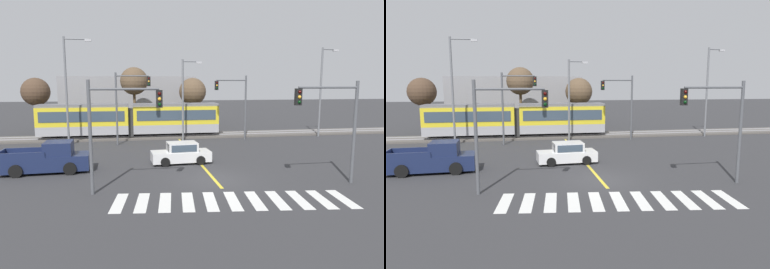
# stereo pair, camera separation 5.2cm
# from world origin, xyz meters

# --- Properties ---
(ground_plane) EXTENTS (200.00, 200.00, 0.00)m
(ground_plane) POSITION_xyz_m (0.00, 0.00, 0.00)
(ground_plane) COLOR #333335
(track_bed) EXTENTS (120.00, 4.00, 0.18)m
(track_bed) POSITION_xyz_m (0.00, 17.33, 0.09)
(track_bed) COLOR #56514C
(track_bed) RESTS_ON ground
(rail_near) EXTENTS (120.00, 0.08, 0.10)m
(rail_near) POSITION_xyz_m (0.00, 16.61, 0.23)
(rail_near) COLOR #939399
(rail_near) RESTS_ON track_bed
(rail_far) EXTENTS (120.00, 0.08, 0.10)m
(rail_far) POSITION_xyz_m (0.00, 18.05, 0.23)
(rail_far) COLOR #939399
(rail_far) RESTS_ON track_bed
(light_rail_tram) EXTENTS (18.50, 2.64, 3.43)m
(light_rail_tram) POSITION_xyz_m (-4.86, 17.32, 2.05)
(light_rail_tram) COLOR #9E9EA3
(light_rail_tram) RESTS_ON track_bed
(crosswalk_stripe_0) EXTENTS (0.89, 2.85, 0.01)m
(crosswalk_stripe_0) POSITION_xyz_m (-5.46, -3.08, 0.00)
(crosswalk_stripe_0) COLOR silver
(crosswalk_stripe_0) RESTS_ON ground
(crosswalk_stripe_1) EXTENTS (0.89, 2.85, 0.01)m
(crosswalk_stripe_1) POSITION_xyz_m (-4.37, -3.21, 0.00)
(crosswalk_stripe_1) COLOR silver
(crosswalk_stripe_1) RESTS_ON ground
(crosswalk_stripe_2) EXTENTS (0.89, 2.85, 0.01)m
(crosswalk_stripe_2) POSITION_xyz_m (-3.28, -3.34, 0.00)
(crosswalk_stripe_2) COLOR silver
(crosswalk_stripe_2) RESTS_ON ground
(crosswalk_stripe_3) EXTENTS (0.89, 2.85, 0.01)m
(crosswalk_stripe_3) POSITION_xyz_m (-2.18, -3.47, 0.00)
(crosswalk_stripe_3) COLOR silver
(crosswalk_stripe_3) RESTS_ON ground
(crosswalk_stripe_4) EXTENTS (0.89, 2.85, 0.01)m
(crosswalk_stripe_4) POSITION_xyz_m (-1.09, -3.61, 0.00)
(crosswalk_stripe_4) COLOR silver
(crosswalk_stripe_4) RESTS_ON ground
(crosswalk_stripe_5) EXTENTS (0.89, 2.85, 0.01)m
(crosswalk_stripe_5) POSITION_xyz_m (0.00, -3.74, 0.00)
(crosswalk_stripe_5) COLOR silver
(crosswalk_stripe_5) RESTS_ON ground
(crosswalk_stripe_6) EXTENTS (0.89, 2.85, 0.01)m
(crosswalk_stripe_6) POSITION_xyz_m (1.09, -3.87, 0.00)
(crosswalk_stripe_6) COLOR silver
(crosswalk_stripe_6) RESTS_ON ground
(crosswalk_stripe_7) EXTENTS (0.89, 2.85, 0.01)m
(crosswalk_stripe_7) POSITION_xyz_m (2.18, -4.01, 0.00)
(crosswalk_stripe_7) COLOR silver
(crosswalk_stripe_7) RESTS_ON ground
(crosswalk_stripe_8) EXTENTS (0.89, 2.85, 0.01)m
(crosswalk_stripe_8) POSITION_xyz_m (3.28, -4.14, 0.00)
(crosswalk_stripe_8) COLOR silver
(crosswalk_stripe_8) RESTS_ON ground
(crosswalk_stripe_9) EXTENTS (0.89, 2.85, 0.01)m
(crosswalk_stripe_9) POSITION_xyz_m (4.37, -4.27, 0.00)
(crosswalk_stripe_9) COLOR silver
(crosswalk_stripe_9) RESTS_ON ground
(crosswalk_stripe_10) EXTENTS (0.89, 2.85, 0.01)m
(crosswalk_stripe_10) POSITION_xyz_m (5.46, -4.40, 0.00)
(crosswalk_stripe_10) COLOR silver
(crosswalk_stripe_10) RESTS_ON ground
(lane_centre_line) EXTENTS (0.20, 17.07, 0.01)m
(lane_centre_line) POSITION_xyz_m (0.00, 6.79, 0.00)
(lane_centre_line) COLOR gold
(lane_centre_line) RESTS_ON ground
(sedan_crossing) EXTENTS (4.29, 2.09, 1.52)m
(sedan_crossing) POSITION_xyz_m (-1.33, 4.71, 0.70)
(sedan_crossing) COLOR silver
(sedan_crossing) RESTS_ON ground
(pickup_truck) EXTENTS (5.47, 2.40, 1.98)m
(pickup_truck) POSITION_xyz_m (-10.13, 3.64, 0.84)
(pickup_truck) COLOR #192347
(pickup_truck) RESTS_ON ground
(traffic_light_far_left) EXTENTS (3.25, 0.38, 6.69)m
(traffic_light_far_left) POSITION_xyz_m (-5.12, 13.20, 4.41)
(traffic_light_far_left) COLOR #515459
(traffic_light_far_left) RESTS_ON ground
(traffic_light_near_right) EXTENTS (3.75, 0.38, 5.82)m
(traffic_light_near_right) POSITION_xyz_m (6.32, -1.95, 3.89)
(traffic_light_near_right) COLOR #515459
(traffic_light_near_right) RESTS_ON ground
(traffic_light_near_left) EXTENTS (3.75, 0.38, 5.86)m
(traffic_light_near_left) POSITION_xyz_m (-5.57, -1.52, 3.86)
(traffic_light_near_left) COLOR #515459
(traffic_light_near_left) RESTS_ON ground
(traffic_light_far_right) EXTENTS (3.25, 0.38, 6.48)m
(traffic_light_far_right) POSITION_xyz_m (5.47, 13.67, 4.22)
(traffic_light_far_right) COLOR #515459
(traffic_light_far_right) RESTS_ON ground
(street_lamp_west) EXTENTS (2.48, 0.28, 9.86)m
(street_lamp_west) POSITION_xyz_m (-10.39, 13.87, 5.56)
(street_lamp_west) COLOR slate
(street_lamp_west) RESTS_ON ground
(street_lamp_centre) EXTENTS (1.99, 0.28, 8.05)m
(street_lamp_centre) POSITION_xyz_m (0.48, 14.64, 4.57)
(street_lamp_centre) COLOR slate
(street_lamp_centre) RESTS_ON ground
(street_lamp_east) EXTENTS (1.86, 0.28, 9.48)m
(street_lamp_east) POSITION_xyz_m (15.42, 14.82, 5.29)
(street_lamp_east) COLOR slate
(street_lamp_east) RESTS_ON ground
(bare_tree_far_west) EXTENTS (3.06, 3.06, 6.34)m
(bare_tree_far_west) POSITION_xyz_m (-15.08, 21.03, 4.77)
(bare_tree_far_west) COLOR brown
(bare_tree_far_west) RESTS_ON ground
(bare_tree_west) EXTENTS (3.20, 3.20, 7.60)m
(bare_tree_west) POSITION_xyz_m (-4.39, 21.62, 5.95)
(bare_tree_west) COLOR brown
(bare_tree_west) RESTS_ON ground
(bare_tree_east) EXTENTS (3.34, 3.34, 6.41)m
(bare_tree_east) POSITION_xyz_m (2.70, 22.61, 4.71)
(bare_tree_east) COLOR brown
(bare_tree_east) RESTS_ON ground
(building_backdrop_far) EXTENTS (17.50, 6.00, 6.63)m
(building_backdrop_far) POSITION_xyz_m (-5.03, 28.68, 3.32)
(building_backdrop_far) COLOR gray
(building_backdrop_far) RESTS_ON ground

